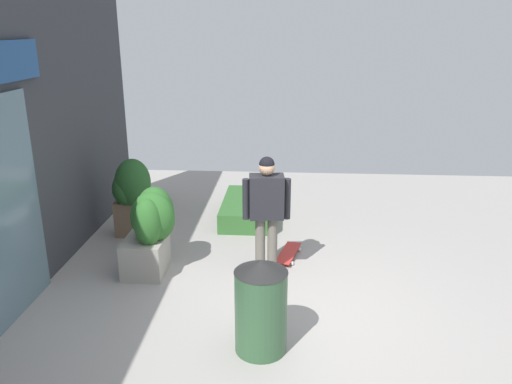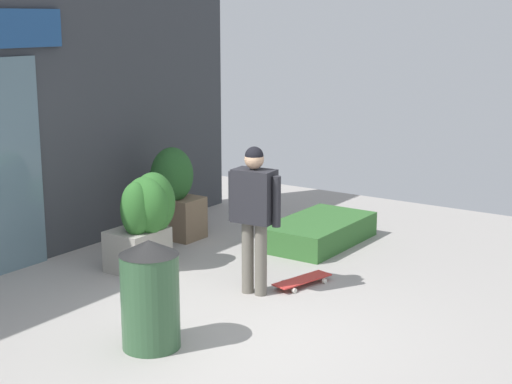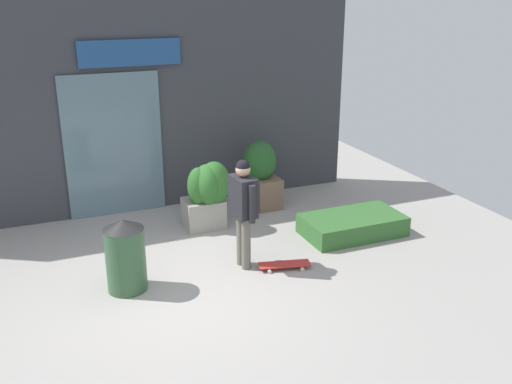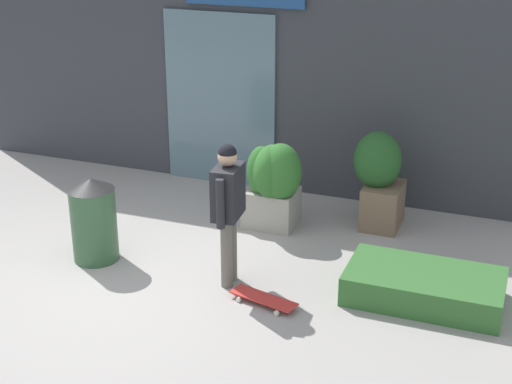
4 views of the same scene
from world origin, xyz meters
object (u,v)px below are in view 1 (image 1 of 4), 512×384
(planter_box_left, at_px, (151,227))
(trash_bin, at_px, (261,305))
(skateboard, at_px, (288,253))
(skateboarder, at_px, (267,204))
(planter_box_right, at_px, (133,195))

(planter_box_left, xyz_separation_m, trash_bin, (-1.63, -1.54, -0.13))
(trash_bin, bearing_deg, skateboard, -7.05)
(skateboarder, relative_size, planter_box_left, 1.39)
(skateboarder, bearing_deg, trash_bin, 175.27)
(skateboarder, xyz_separation_m, planter_box_left, (-0.04, 1.52, -0.34))
(planter_box_left, distance_m, trash_bin, 2.25)
(planter_box_left, relative_size, trash_bin, 1.15)
(planter_box_right, height_order, trash_bin, planter_box_right)
(skateboard, xyz_separation_m, planter_box_left, (-0.56, 1.81, 0.58))
(skateboard, distance_m, planter_box_left, 1.98)
(skateboarder, bearing_deg, planter_box_left, 86.08)
(skateboarder, height_order, planter_box_right, skateboarder)
(skateboard, bearing_deg, planter_box_right, 88.55)
(planter_box_right, bearing_deg, skateboard, -105.19)
(skateboard, relative_size, trash_bin, 0.77)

